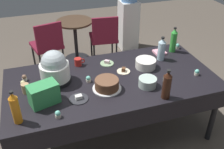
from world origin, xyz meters
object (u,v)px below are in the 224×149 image
object	(u,v)px
soda_carton	(44,94)
maroon_chair_right	(104,36)
maroon_chair_left	(48,43)
water_cooler	(128,18)
cupcake_lemon	(24,78)
coffee_mug_red	(78,62)
soda_bottle_water	(162,49)
soda_bottle_cola	(167,85)
slow_cooker	(55,68)
cupcake_cocoa	(58,114)
coffee_mug_tan	(26,88)
cupcake_berry	(88,79)
frosted_layer_cake	(107,84)
soda_bottle_orange_juice	(15,108)
cupcake_rose	(197,72)
dessert_plate_cream	(123,71)
soda_bottle_lime_soda	(174,40)
cupcake_vanilla	(23,84)
dessert_plate_charcoal	(79,98)
round_cafe_table	(75,33)
glass_salad_bowl	(147,82)
ceramic_snack_bowl	(146,63)
potluck_table	(112,83)
cupcake_mint	(178,46)
dessert_plate_sage	(107,63)

from	to	relation	value
soda_carton	maroon_chair_right	bearing A→B (deg)	42.03
maroon_chair_left	water_cooler	world-z (taller)	water_cooler
cupcake_lemon	coffee_mug_red	xyz separation A→B (m)	(0.60, 0.13, 0.01)
soda_bottle_water	soda_bottle_cola	xyz separation A→B (m)	(-0.30, -0.68, 0.01)
cupcake_lemon	maroon_chair_left	distance (m)	1.46
slow_cooker	cupcake_cocoa	world-z (taller)	slow_cooker
soda_bottle_cola	coffee_mug_red	bearing A→B (deg)	128.00
maroon_chair_left	coffee_mug_tan	bearing A→B (deg)	-101.76
cupcake_berry	coffee_mug_tan	distance (m)	0.62
frosted_layer_cake	soda_bottle_orange_juice	bearing A→B (deg)	-165.33
frosted_layer_cake	cupcake_rose	xyz separation A→B (m)	(1.00, -0.05, -0.02)
dessert_plate_cream	soda_bottle_lime_soda	size ratio (longest dim) A/B	0.46
soda_carton	cupcake_vanilla	bearing A→B (deg)	101.78
dessert_plate_charcoal	maroon_chair_left	size ratio (longest dim) A/B	0.21
cupcake_cocoa	round_cafe_table	world-z (taller)	cupcake_cocoa
soda_bottle_water	maroon_chair_left	xyz separation A→B (m)	(-1.21, 1.42, -0.39)
maroon_chair_left	glass_salad_bowl	bearing A→B (deg)	-66.16
glass_salad_bowl	coffee_mug_red	bearing A→B (deg)	132.92
glass_salad_bowl	cupcake_cocoa	distance (m)	0.94
glass_salad_bowl	soda_bottle_lime_soda	bearing A→B (deg)	44.21
frosted_layer_cake	ceramic_snack_bowl	world-z (taller)	frosted_layer_cake
cupcake_vanilla	coffee_mug_red	bearing A→B (deg)	21.55
ceramic_snack_bowl	soda_bottle_lime_soda	world-z (taller)	soda_bottle_lime_soda
slow_cooker	cupcake_vanilla	size ratio (longest dim) A/B	5.22
potluck_table	soda_bottle_orange_juice	xyz separation A→B (m)	(-0.95, -0.38, 0.21)
cupcake_lemon	soda_bottle_water	xyz separation A→B (m)	(1.56, -0.03, 0.10)
dessert_plate_charcoal	soda_bottle_cola	xyz separation A→B (m)	(0.79, -0.23, 0.13)
soda_bottle_orange_juice	dessert_plate_charcoal	bearing A→B (deg)	14.87
slow_cooker	glass_salad_bowl	world-z (taller)	slow_cooker
potluck_table	cupcake_rose	world-z (taller)	cupcake_rose
dessert_plate_charcoal	cupcake_lemon	distance (m)	0.68
potluck_table	round_cafe_table	distance (m)	1.87
cupcake_rose	ceramic_snack_bowl	bearing A→B (deg)	145.21
soda_bottle_water	coffee_mug_tan	xyz separation A→B (m)	(-1.55, -0.20, -0.08)
soda_bottle_lime_soda	ceramic_snack_bowl	bearing A→B (deg)	-152.06
dessert_plate_cream	soda_bottle_orange_juice	world-z (taller)	soda_bottle_orange_juice
cupcake_cocoa	glass_salad_bowl	bearing A→B (deg)	11.66
coffee_mug_tan	water_cooler	size ratio (longest dim) A/B	0.09
cupcake_mint	coffee_mug_tan	size ratio (longest dim) A/B	0.58
cupcake_lemon	cupcake_vanilla	size ratio (longest dim) A/B	1.00
cupcake_mint	soda_bottle_water	size ratio (longest dim) A/B	0.23
soda_bottle_water	soda_carton	distance (m)	1.45
soda_bottle_orange_juice	slow_cooker	bearing A→B (deg)	53.08
dessert_plate_sage	coffee_mug_tan	bearing A→B (deg)	-162.15
coffee_mug_tan	water_cooler	world-z (taller)	water_cooler
dessert_plate_sage	maroon_chair_right	size ratio (longest dim) A/B	0.19
cupcake_rose	water_cooler	bearing A→B (deg)	87.84
dessert_plate_cream	soda_bottle_orange_juice	size ratio (longest dim) A/B	0.46
soda_bottle_lime_soda	coffee_mug_red	distance (m)	1.20
slow_cooker	coffee_mug_red	bearing A→B (deg)	41.67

